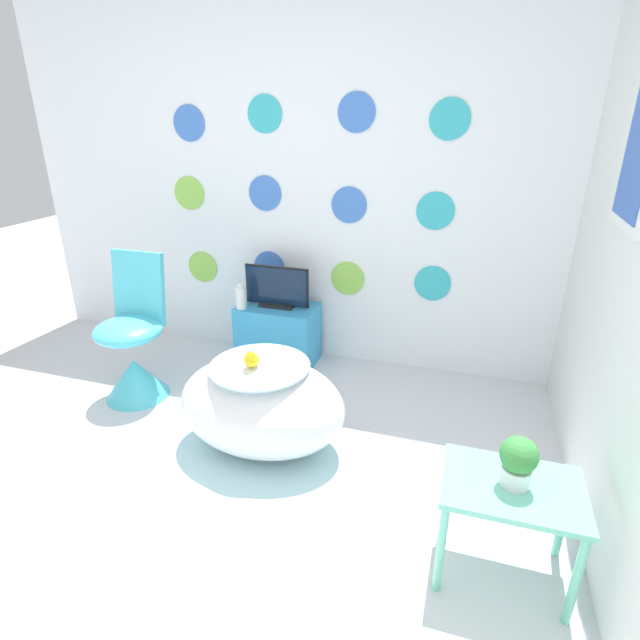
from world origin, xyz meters
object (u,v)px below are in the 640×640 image
object	(u,v)px
tv	(277,289)
potted_plant_left	(518,460)
chair	(133,354)
vase	(241,297)
bathtub	(262,405)

from	to	relation	value
tv	potted_plant_left	distance (m)	2.08
chair	tv	xyz separation A→B (m)	(0.68, 0.72, 0.26)
tv	vase	bearing A→B (deg)	-153.07
tv	bathtub	bearing A→B (deg)	-73.02
tv	potted_plant_left	xyz separation A→B (m)	(1.50, -1.44, -0.01)
chair	potted_plant_left	xyz separation A→B (m)	(2.18, -0.72, 0.25)
tv	potted_plant_left	bearing A→B (deg)	-43.66
bathtub	tv	world-z (taller)	tv
bathtub	potted_plant_left	xyz separation A→B (m)	(1.21, -0.47, 0.28)
bathtub	chair	world-z (taller)	chair
bathtub	chair	xyz separation A→B (m)	(-0.98, 0.25, 0.03)
bathtub	potted_plant_left	distance (m)	1.33
bathtub	tv	distance (m)	1.05
chair	vase	world-z (taller)	chair
bathtub	vase	bearing A→B (deg)	121.20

